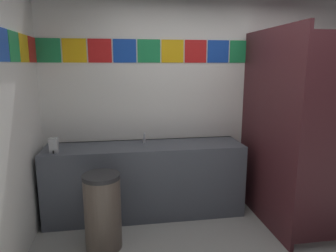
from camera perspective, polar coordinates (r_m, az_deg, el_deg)
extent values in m
cube|color=white|center=(3.91, 6.93, 5.56)|extent=(4.00, 0.08, 2.76)
cube|color=#1E8C4C|center=(3.79, -21.56, 13.07)|extent=(0.27, 0.01, 0.27)
cube|color=yellow|center=(3.74, -17.17, 13.39)|extent=(0.27, 0.01, 0.27)
cube|color=red|center=(3.71, -12.68, 13.63)|extent=(0.27, 0.01, 0.27)
cube|color=#1947B7|center=(3.70, -8.14, 13.79)|extent=(0.27, 0.01, 0.27)
cube|color=#1E8C4C|center=(3.72, -3.61, 13.87)|extent=(0.27, 0.01, 0.27)
cube|color=yellow|center=(3.76, 0.86, 13.87)|extent=(0.27, 0.01, 0.27)
cube|color=red|center=(3.82, 5.21, 13.79)|extent=(0.27, 0.01, 0.27)
cube|color=#1947B7|center=(3.90, 9.40, 13.64)|extent=(0.27, 0.01, 0.27)
cube|color=#1E8C4C|center=(3.99, 13.41, 13.43)|extent=(0.27, 0.01, 0.27)
cube|color=yellow|center=(4.11, 17.19, 13.17)|extent=(0.27, 0.01, 0.27)
cube|color=red|center=(4.24, 20.75, 12.88)|extent=(0.27, 0.01, 0.27)
cube|color=#1947B7|center=(4.39, 24.07, 12.56)|extent=(0.27, 0.01, 0.27)
cube|color=#1E8C4C|center=(4.55, 27.17, 12.22)|extent=(0.27, 0.01, 0.27)
cube|color=#1947B7|center=(2.86, -28.68, 13.26)|extent=(0.01, 0.27, 0.27)
cube|color=#1E8C4C|center=(3.13, -26.90, 13.15)|extent=(0.01, 0.27, 0.27)
cube|color=yellow|center=(3.41, -25.42, 13.04)|extent=(0.01, 0.27, 0.27)
cube|color=red|center=(3.68, -24.15, 12.94)|extent=(0.01, 0.27, 0.27)
cube|color=#4C515B|center=(3.69, -4.25, -10.02)|extent=(2.30, 0.56, 0.85)
cube|color=#4C515B|center=(3.82, -4.67, -3.16)|extent=(2.30, 0.03, 0.08)
cylinder|color=silver|center=(3.54, -4.30, -4.58)|extent=(0.34, 0.34, 0.10)
cylinder|color=silver|center=(3.66, -4.50, -2.78)|extent=(0.04, 0.04, 0.05)
cylinder|color=silver|center=(3.59, -4.45, -1.89)|extent=(0.02, 0.06, 0.09)
cube|color=#B7BABF|center=(3.45, -20.66, -3.44)|extent=(0.09, 0.07, 0.16)
cylinder|color=black|center=(3.42, -20.74, -4.60)|extent=(0.02, 0.02, 0.03)
cube|color=#471E23|center=(3.51, 18.09, -0.62)|extent=(0.04, 1.30, 2.15)
cylinder|color=silver|center=(2.96, 24.06, -1.09)|extent=(0.02, 0.02, 0.10)
cylinder|color=white|center=(4.17, 22.92, -11.72)|extent=(0.38, 0.38, 0.40)
torus|color=white|center=(4.09, 23.16, -8.94)|extent=(0.39, 0.39, 0.05)
cube|color=white|center=(4.21, 21.82, -6.04)|extent=(0.34, 0.17, 0.34)
cylinder|color=brown|center=(3.13, -12.14, -15.74)|extent=(0.35, 0.35, 0.72)
cylinder|color=#262628|center=(2.98, -12.44, -9.25)|extent=(0.36, 0.36, 0.04)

